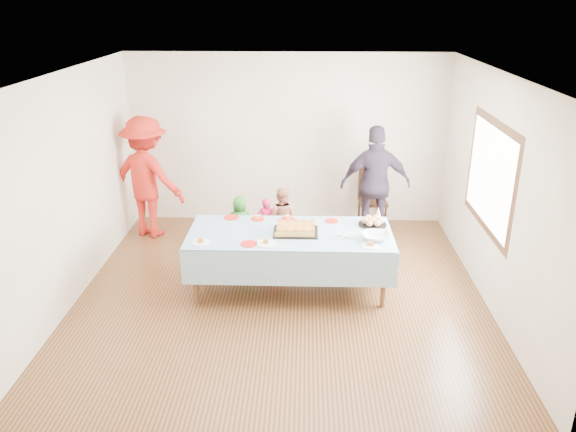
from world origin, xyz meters
name	(u,v)px	position (x,y,z in m)	size (l,w,h in m)	color
ground	(281,293)	(0.00, 0.00, 0.00)	(5.00, 5.00, 0.00)	#452A13
room_walls	(285,156)	(0.05, 0.00, 1.77)	(5.04, 5.04, 2.72)	#C0B09D
party_table	(290,236)	(0.11, 0.12, 0.72)	(2.50, 1.10, 0.78)	brown
birthday_cake	(296,229)	(0.18, 0.11, 0.83)	(0.54, 0.42, 0.10)	black
rolls_tray	(373,222)	(1.15, 0.38, 0.82)	(0.36, 0.36, 0.11)	black
punch_bowl	(376,237)	(1.14, -0.08, 0.82)	(0.32, 0.32, 0.08)	silver
party_hat	(378,213)	(1.24, 0.58, 0.87)	(0.10, 0.10, 0.17)	white
fork_pile	(345,235)	(0.77, -0.02, 0.81)	(0.24, 0.18, 0.07)	white
plate_red_far_a	(231,217)	(-0.67, 0.57, 0.79)	(0.20, 0.20, 0.01)	red
plate_red_far_b	(258,219)	(-0.32, 0.53, 0.79)	(0.18, 0.18, 0.01)	red
plate_red_far_c	(288,219)	(0.07, 0.54, 0.79)	(0.18, 0.18, 0.01)	red
plate_red_far_d	(332,221)	(0.64, 0.49, 0.79)	(0.17, 0.17, 0.01)	red
plate_red_near	(249,244)	(-0.36, -0.26, 0.79)	(0.20, 0.20, 0.01)	red
plate_white_left	(201,242)	(-0.93, -0.24, 0.79)	(0.22, 0.22, 0.01)	white
plate_white_mid	(266,243)	(-0.16, -0.24, 0.79)	(0.24, 0.24, 0.01)	white
plate_white_right	(370,246)	(1.05, -0.26, 0.79)	(0.21, 0.21, 0.01)	white
dining_chair	(372,194)	(1.36, 2.23, 0.54)	(0.44, 0.44, 0.97)	black
toddler_left	(266,223)	(-0.27, 1.37, 0.38)	(0.28, 0.18, 0.77)	#DF1B57
toddler_mid	(240,223)	(-0.65, 1.29, 0.41)	(0.40, 0.26, 0.82)	#2B7627
toddler_right	(281,218)	(-0.05, 1.40, 0.46)	(0.45, 0.35, 0.92)	#BD7058
adult_left	(147,177)	(-2.10, 1.80, 0.93)	(1.20, 0.69, 1.85)	red
adult_right	(375,184)	(1.33, 1.72, 0.88)	(1.03, 0.43, 1.76)	#322837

